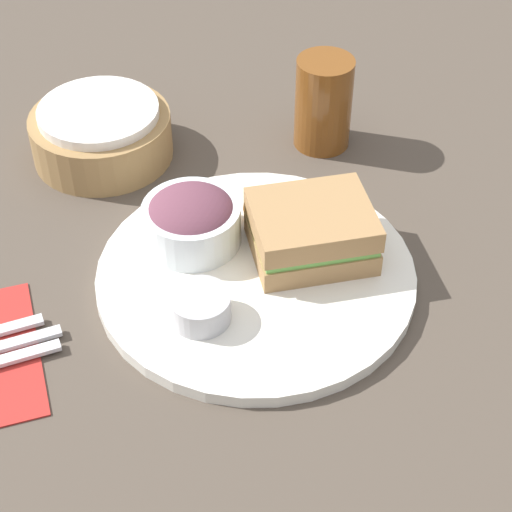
{
  "coord_description": "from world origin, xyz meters",
  "views": [
    {
      "loc": [
        -0.19,
        -0.61,
        0.63
      ],
      "look_at": [
        0.0,
        0.0,
        0.03
      ],
      "focal_mm": 60.0,
      "sensor_mm": 36.0,
      "label": 1
    }
  ],
  "objects_px": {
    "plate": "(256,275)",
    "bread_basket": "(101,133)",
    "sandwich": "(312,231)",
    "dressing_cup": "(200,307)",
    "drink_glass": "(323,103)",
    "salad_bowl": "(192,219)"
  },
  "relations": [
    {
      "from": "plate",
      "to": "bread_basket",
      "type": "distance_m",
      "value": 0.29
    },
    {
      "from": "sandwich",
      "to": "dressing_cup",
      "type": "xyz_separation_m",
      "value": [
        -0.14,
        -0.06,
        -0.01
      ]
    },
    {
      "from": "drink_glass",
      "to": "bread_basket",
      "type": "bearing_deg",
      "value": 168.02
    },
    {
      "from": "drink_glass",
      "to": "sandwich",
      "type": "bearing_deg",
      "value": -114.03
    },
    {
      "from": "plate",
      "to": "bread_basket",
      "type": "height_order",
      "value": "bread_basket"
    },
    {
      "from": "bread_basket",
      "to": "salad_bowl",
      "type": "bearing_deg",
      "value": -73.14
    },
    {
      "from": "dressing_cup",
      "to": "bread_basket",
      "type": "distance_m",
      "value": 0.32
    },
    {
      "from": "sandwich",
      "to": "drink_glass",
      "type": "relative_size",
      "value": 1.14
    },
    {
      "from": "salad_bowl",
      "to": "bread_basket",
      "type": "distance_m",
      "value": 0.21
    },
    {
      "from": "plate",
      "to": "sandwich",
      "type": "xyz_separation_m",
      "value": [
        0.06,
        0.01,
        0.04
      ]
    },
    {
      "from": "plate",
      "to": "dressing_cup",
      "type": "xyz_separation_m",
      "value": [
        -0.07,
        -0.05,
        0.02
      ]
    },
    {
      "from": "dressing_cup",
      "to": "drink_glass",
      "type": "height_order",
      "value": "drink_glass"
    },
    {
      "from": "salad_bowl",
      "to": "drink_glass",
      "type": "xyz_separation_m",
      "value": [
        0.2,
        0.15,
        0.01
      ]
    },
    {
      "from": "drink_glass",
      "to": "bread_basket",
      "type": "xyz_separation_m",
      "value": [
        -0.26,
        0.06,
        -0.02
      ]
    },
    {
      "from": "sandwich",
      "to": "bread_basket",
      "type": "xyz_separation_m",
      "value": [
        -0.17,
        0.26,
        -0.01
      ]
    },
    {
      "from": "salad_bowl",
      "to": "bread_basket",
      "type": "height_order",
      "value": "salad_bowl"
    },
    {
      "from": "sandwich",
      "to": "salad_bowl",
      "type": "relative_size",
      "value": 1.26
    },
    {
      "from": "plate",
      "to": "dressing_cup",
      "type": "distance_m",
      "value": 0.09
    },
    {
      "from": "dressing_cup",
      "to": "sandwich",
      "type": "bearing_deg",
      "value": 22.73
    },
    {
      "from": "salad_bowl",
      "to": "drink_glass",
      "type": "relative_size",
      "value": 0.91
    },
    {
      "from": "dressing_cup",
      "to": "drink_glass",
      "type": "distance_m",
      "value": 0.34
    },
    {
      "from": "drink_glass",
      "to": "bread_basket",
      "type": "relative_size",
      "value": 0.68
    }
  ]
}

